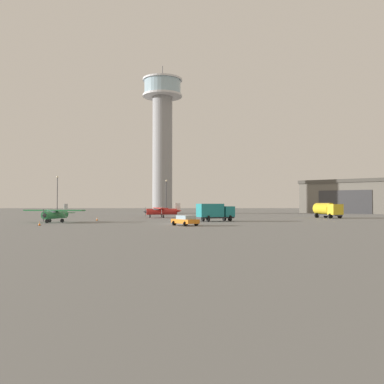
{
  "coord_description": "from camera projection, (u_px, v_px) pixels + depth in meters",
  "views": [
    {
      "loc": [
        2.19,
        -59.75,
        2.93
      ],
      "look_at": [
        1.83,
        29.33,
        5.39
      ],
      "focal_mm": 38.95,
      "sensor_mm": 36.0,
      "label": 1
    }
  ],
  "objects": [
    {
      "name": "ground_plane",
      "position": [
        178.0,
        224.0,
        59.65
      ],
      "size": [
        400.0,
        400.0,
        0.0
      ],
      "primitive_type": "plane",
      "color": "slate"
    },
    {
      "name": "control_tower",
      "position": [
        164.0,
        131.0,
        124.0
      ],
      "size": [
        11.77,
        11.77,
        44.12
      ],
      "color": "gray",
      "rests_on": "ground_plane"
    },
    {
      "name": "hangar",
      "position": [
        356.0,
        197.0,
        126.89
      ],
      "size": [
        34.0,
        32.38,
        9.99
      ],
      "rotation": [
        0.0,
        0.0,
        -2.23
      ],
      "color": "#6B665B",
      "rests_on": "ground_plane"
    },
    {
      "name": "airplane_green",
      "position": [
        57.0,
        214.0,
        64.35
      ],
      "size": [
        9.79,
        7.65,
        2.88
      ],
      "rotation": [
        0.0,
        0.0,
        4.51
      ],
      "color": "#287A42",
      "rests_on": "ground_plane"
    },
    {
      "name": "airplane_red",
      "position": [
        164.0,
        211.0,
        86.31
      ],
      "size": [
        7.97,
        10.21,
        3.01
      ],
      "rotation": [
        0.0,
        0.0,
        3.38
      ],
      "color": "red",
      "rests_on": "ground_plane"
    },
    {
      "name": "truck_box_teal",
      "position": [
        216.0,
        211.0,
        68.33
      ],
      "size": [
        6.46,
        4.47,
        2.89
      ],
      "rotation": [
        0.0,
        0.0,
        0.38
      ],
      "color": "#38383D",
      "rests_on": "ground_plane"
    },
    {
      "name": "truck_fuel_tanker_yellow",
      "position": [
        329.0,
        210.0,
        83.42
      ],
      "size": [
        4.62,
        6.86,
        3.04
      ],
      "rotation": [
        0.0,
        0.0,
        5.08
      ],
      "color": "#38383D",
      "rests_on": "ground_plane"
    },
    {
      "name": "car_orange",
      "position": [
        187.0,
        220.0,
        54.81
      ],
      "size": [
        3.84,
        4.36,
        1.37
      ],
      "rotation": [
        0.0,
        0.0,
        2.18
      ],
      "color": "orange",
      "rests_on": "ground_plane"
    },
    {
      "name": "light_post_west",
      "position": [
        168.0,
        194.0,
        103.7
      ],
      "size": [
        0.44,
        0.44,
        8.84
      ],
      "color": "#38383D",
      "rests_on": "ground_plane"
    },
    {
      "name": "light_post_east",
      "position": [
        59.0,
        192.0,
        101.35
      ],
      "size": [
        0.44,
        0.44,
        9.62
      ],
      "color": "#38383D",
      "rests_on": "ground_plane"
    },
    {
      "name": "traffic_cone_near_left",
      "position": [
        41.0,
        223.0,
        54.99
      ],
      "size": [
        0.36,
        0.36,
        0.59
      ],
      "color": "black",
      "rests_on": "ground_plane"
    },
    {
      "name": "traffic_cone_near_right",
      "position": [
        99.0,
        219.0,
        70.84
      ],
      "size": [
        0.36,
        0.36,
        0.59
      ],
      "color": "black",
      "rests_on": "ground_plane"
    }
  ]
}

